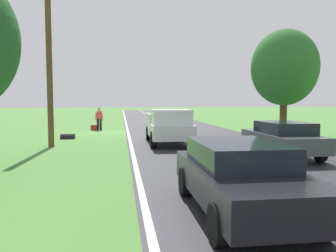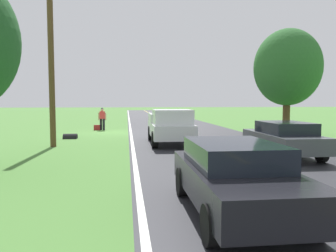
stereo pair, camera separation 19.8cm
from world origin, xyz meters
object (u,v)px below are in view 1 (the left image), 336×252
hitchhiker_walking (99,118)px  sedan_mid_oncoming (282,138)px  sedan_ahead_same_lane (240,175)px  pickup_truck_passing (169,126)px  suitcase_carried (94,128)px  utility_pole_roadside (50,74)px  tree_far_side_near (284,68)px

hitchhiker_walking → sedan_mid_oncoming: 15.80m
sedan_ahead_same_lane → pickup_truck_passing: bearing=-90.6°
suitcase_carried → utility_pole_roadside: utility_pole_roadside is taller
tree_far_side_near → sedan_mid_oncoming: size_ratio=1.54×
hitchhiker_walking → tree_far_side_near: (-12.07, 5.92, 3.39)m
pickup_truck_passing → tree_far_side_near: tree_far_side_near is taller
hitchhiker_walking → suitcase_carried: 0.89m
pickup_truck_passing → sedan_mid_oncoming: bearing=131.6°
sedan_ahead_same_lane → sedan_mid_oncoming: bearing=-123.0°
sedan_ahead_same_lane → sedan_mid_oncoming: 7.58m
tree_far_side_near → sedan_ahead_same_lane: tree_far_side_near is taller
sedan_ahead_same_lane → utility_pole_roadside: bearing=-61.4°
pickup_truck_passing → tree_far_side_near: (-7.94, -3.10, 3.40)m
tree_far_side_near → utility_pole_roadside: utility_pole_roadside is taller
sedan_mid_oncoming → utility_pole_roadside: 11.06m
tree_far_side_near → utility_pole_roadside: bearing=14.1°
suitcase_carried → hitchhiker_walking: bearing=100.9°
suitcase_carried → sedan_ahead_same_lane: size_ratio=0.10×
sedan_ahead_same_lane → utility_pole_roadside: 12.30m
hitchhiker_walking → tree_far_side_near: tree_far_side_near is taller
pickup_truck_passing → sedan_mid_oncoming: 6.05m
hitchhiker_walking → sedan_ahead_same_lane: hitchhiker_walking is taller
pickup_truck_passing → sedan_mid_oncoming: (-4.02, 4.52, -0.21)m
hitchhiker_walking → sedan_ahead_same_lane: size_ratio=0.40×
sedan_ahead_same_lane → utility_pole_roadside: size_ratio=0.62×
hitchhiker_walking → pickup_truck_passing: 9.92m
hitchhiker_walking → tree_far_side_near: size_ratio=0.26×
pickup_truck_passing → tree_far_side_near: 9.18m
suitcase_carried → sedan_mid_oncoming: size_ratio=0.10×
hitchhiker_walking → suitcase_carried: (0.42, 0.10, -0.78)m
hitchhiker_walking → utility_pole_roadside: 9.87m
hitchhiker_walking → sedan_ahead_same_lane: 20.30m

